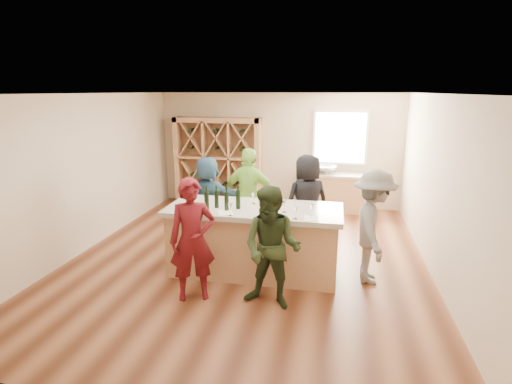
% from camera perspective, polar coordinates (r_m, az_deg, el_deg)
% --- Properties ---
extents(floor, '(6.00, 7.00, 0.10)m').
position_cam_1_polar(floor, '(7.10, -1.13, -9.78)').
color(floor, brown).
rests_on(floor, ground).
extents(ceiling, '(6.00, 7.00, 0.10)m').
position_cam_1_polar(ceiling, '(6.48, -1.25, 14.32)').
color(ceiling, white).
rests_on(ceiling, ground).
extents(wall_back, '(6.00, 0.10, 2.80)m').
position_cam_1_polar(wall_back, '(10.08, 3.22, 6.03)').
color(wall_back, '#C7AF90').
rests_on(wall_back, ground).
extents(wall_front, '(6.00, 0.10, 2.80)m').
position_cam_1_polar(wall_front, '(3.44, -14.40, -11.09)').
color(wall_front, '#C7AF90').
rests_on(wall_front, ground).
extents(wall_left, '(0.10, 7.00, 2.80)m').
position_cam_1_polar(wall_left, '(7.88, -23.41, 2.53)').
color(wall_left, '#C7AF90').
rests_on(wall_left, ground).
extents(wall_right, '(0.10, 7.00, 2.80)m').
position_cam_1_polar(wall_right, '(6.69, 25.22, 0.43)').
color(wall_right, '#C7AF90').
rests_on(wall_right, ground).
extents(window_frame, '(1.30, 0.06, 1.30)m').
position_cam_1_polar(window_frame, '(9.86, 11.92, 7.61)').
color(window_frame, white).
rests_on(window_frame, wall_back).
extents(window_pane, '(1.18, 0.01, 1.18)m').
position_cam_1_polar(window_pane, '(9.82, 11.92, 7.58)').
color(window_pane, white).
rests_on(window_pane, wall_back).
extents(wine_rack, '(2.20, 0.45, 2.20)m').
position_cam_1_polar(wine_rack, '(10.18, -5.44, 4.35)').
color(wine_rack, tan).
rests_on(wine_rack, floor).
extents(back_counter_base, '(1.60, 0.58, 0.86)m').
position_cam_1_polar(back_counter_base, '(9.83, 10.95, -0.20)').
color(back_counter_base, tan).
rests_on(back_counter_base, floor).
extents(back_counter_top, '(1.70, 0.62, 0.06)m').
position_cam_1_polar(back_counter_top, '(9.73, 11.08, 2.42)').
color(back_counter_top, '#B4A993').
rests_on(back_counter_top, back_counter_base).
extents(sink, '(0.54, 0.54, 0.19)m').
position_cam_1_polar(sink, '(9.70, 9.93, 3.19)').
color(sink, silver).
rests_on(sink, back_counter_top).
extents(faucet, '(0.02, 0.02, 0.30)m').
position_cam_1_polar(faucet, '(9.87, 9.98, 3.71)').
color(faucet, silver).
rests_on(faucet, back_counter_top).
extents(tasting_counter_base, '(2.60, 1.00, 1.00)m').
position_cam_1_polar(tasting_counter_base, '(6.41, -0.25, -7.18)').
color(tasting_counter_base, tan).
rests_on(tasting_counter_base, floor).
extents(tasting_counter_top, '(2.72, 1.12, 0.08)m').
position_cam_1_polar(tasting_counter_top, '(6.23, -0.26, -2.55)').
color(tasting_counter_top, '#B4A993').
rests_on(tasting_counter_top, tasting_counter_base).
extents(wine_bottle_b, '(0.09, 0.09, 0.29)m').
position_cam_1_polar(wine_bottle_b, '(6.10, -7.06, -1.23)').
color(wine_bottle_b, black).
rests_on(wine_bottle_b, tasting_counter_top).
extents(wine_bottle_c, '(0.08, 0.08, 0.27)m').
position_cam_1_polar(wine_bottle_c, '(6.20, -5.65, -1.04)').
color(wine_bottle_c, black).
rests_on(wine_bottle_c, tasting_counter_top).
extents(wine_bottle_d, '(0.08, 0.08, 0.28)m').
position_cam_1_polar(wine_bottle_d, '(6.05, -4.22, -1.35)').
color(wine_bottle_d, black).
rests_on(wine_bottle_d, tasting_counter_top).
extents(wine_bottle_e, '(0.09, 0.09, 0.29)m').
position_cam_1_polar(wine_bottle_e, '(6.12, -2.57, -1.07)').
color(wine_bottle_e, black).
rests_on(wine_bottle_e, tasting_counter_top).
extents(wine_glass_a, '(0.08, 0.08, 0.19)m').
position_cam_1_polar(wine_glass_a, '(5.80, -3.68, -2.47)').
color(wine_glass_a, white).
rests_on(wine_glass_a, tasting_counter_top).
extents(wine_glass_b, '(0.10, 0.10, 0.20)m').
position_cam_1_polar(wine_glass_b, '(5.70, 0.74, -2.72)').
color(wine_glass_b, white).
rests_on(wine_glass_b, tasting_counter_top).
extents(wine_glass_c, '(0.06, 0.06, 0.17)m').
position_cam_1_polar(wine_glass_c, '(5.67, 5.68, -3.05)').
color(wine_glass_c, white).
rests_on(wine_glass_c, tasting_counter_top).
extents(wine_glass_d, '(0.08, 0.08, 0.20)m').
position_cam_1_polar(wine_glass_d, '(5.96, 4.04, -2.00)').
color(wine_glass_d, white).
rests_on(wine_glass_d, tasting_counter_top).
extents(wine_glass_e, '(0.08, 0.08, 0.16)m').
position_cam_1_polar(wine_glass_e, '(5.82, 7.87, -2.67)').
color(wine_glass_e, white).
rests_on(wine_glass_e, tasting_counter_top).
extents(tasting_menu_a, '(0.31, 0.35, 0.00)m').
position_cam_1_polar(tasting_menu_a, '(5.98, -4.38, -2.92)').
color(tasting_menu_a, white).
rests_on(tasting_menu_a, tasting_counter_top).
extents(tasting_menu_b, '(0.28, 0.35, 0.00)m').
position_cam_1_polar(tasting_menu_b, '(5.80, 1.64, -3.45)').
color(tasting_menu_b, white).
rests_on(tasting_menu_b, tasting_counter_top).
extents(tasting_menu_c, '(0.23, 0.29, 0.00)m').
position_cam_1_polar(tasting_menu_c, '(5.75, 7.90, -3.73)').
color(tasting_menu_c, white).
rests_on(tasting_menu_c, tasting_counter_top).
extents(person_near_left, '(0.76, 0.66, 1.72)m').
position_cam_1_polar(person_near_left, '(5.57, -9.05, -6.79)').
color(person_near_left, '#590F14').
rests_on(person_near_left, floor).
extents(person_near_right, '(0.88, 0.59, 1.67)m').
position_cam_1_polar(person_near_right, '(5.31, 2.31, -8.02)').
color(person_near_right, '#263319').
rests_on(person_near_right, floor).
extents(person_server, '(0.55, 1.13, 1.74)m').
position_cam_1_polar(person_server, '(6.23, 16.40, -4.83)').
color(person_server, slate).
rests_on(person_server, floor).
extents(person_far_mid, '(1.13, 0.68, 1.83)m').
position_cam_1_polar(person_far_mid, '(7.56, -0.95, -0.54)').
color(person_far_mid, '#8CC64C').
rests_on(person_far_mid, floor).
extents(person_far_right, '(1.01, 0.90, 1.74)m').
position_cam_1_polar(person_far_right, '(7.39, 7.29, -1.34)').
color(person_far_right, black).
rests_on(person_far_right, floor).
extents(person_far_left, '(1.58, 0.76, 1.63)m').
position_cam_1_polar(person_far_left, '(7.87, -6.83, -0.77)').
color(person_far_left, '#335972').
rests_on(person_far_left, floor).
extents(wine_glass_f, '(0.07, 0.07, 0.18)m').
position_cam_1_polar(wine_glass_f, '(6.40, -0.34, -0.90)').
color(wine_glass_f, white).
rests_on(wine_glass_f, tasting_counter_top).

